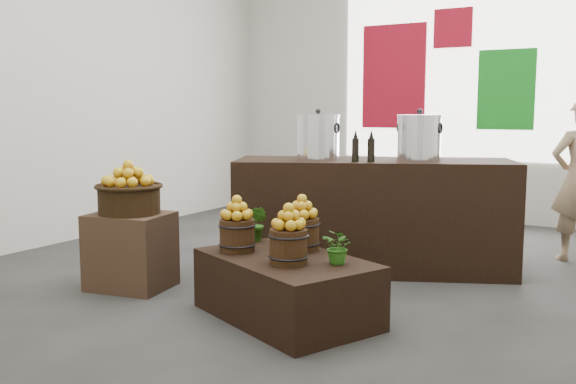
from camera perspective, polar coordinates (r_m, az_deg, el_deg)
The scene contains 22 objects.
ground at distance 5.80m, azimuth 1.97°, elevation -7.21°, with size 7.00×7.00×0.00m, color #393836.
back_wall at distance 8.86m, azimuth 13.14°, elevation 10.70°, with size 6.00×0.04×4.00m, color #BCB8AE.
back_opening at distance 8.75m, azimuth 15.01°, elevation 10.68°, with size 3.20×0.02×2.40m, color white.
deco_red_left at distance 9.03m, azimuth 9.38°, elevation 10.09°, with size 0.90×0.04×1.40m, color maroon.
deco_green_right at distance 8.59m, azimuth 18.82°, elevation 8.61°, with size 0.70×0.04×1.00m, color #137F1B.
deco_red_upper at distance 8.82m, azimuth 14.46°, elevation 13.94°, with size 0.50×0.04×0.50m, color maroon.
crate at distance 5.42m, azimuth -13.79°, elevation -5.10°, with size 0.62×0.51×0.62m, color #4D3724.
wicker_basket at distance 5.35m, azimuth -13.93°, elevation -0.68°, with size 0.49×0.49×0.22m, color black.
apples_in_basket at distance 5.32m, azimuth -14.01°, elevation 1.62°, with size 0.39×0.39×0.21m, color #940F04, non-canonical shape.
display_table at distance 4.53m, azimuth -0.18°, elevation -8.52°, with size 1.27×0.78×0.44m, color black.
apple_bucket_front_left at distance 4.65m, azimuth -4.54°, elevation -3.86°, with size 0.25×0.25×0.23m, color #3A260F.
apples_in_bucket_front_left at distance 4.62m, azimuth -4.57°, elevation -1.40°, with size 0.19×0.19×0.17m, color #940F04, non-canonical shape.
apple_bucket_front_right at distance 4.27m, azimuth 0.05°, elevation -4.88°, with size 0.25×0.25×0.23m, color #3A260F.
apples_in_bucket_front_right at distance 4.23m, azimuth 0.05°, elevation -2.20°, with size 0.19×0.19×0.17m, color #940F04, non-canonical shape.
apple_bucket_rear at distance 4.69m, azimuth 1.24°, elevation -3.75°, with size 0.25×0.25×0.23m, color #3A260F.
apples_in_bucket_rear at distance 4.65m, azimuth 1.25°, elevation -1.31°, with size 0.19×0.19×0.17m, color #940F04, non-canonical shape.
herb_garnish_right at distance 4.28m, azimuth 4.54°, elevation -4.86°, with size 0.21×0.18×0.24m, color #245D13.
herb_garnish_left at distance 4.99m, azimuth -2.73°, elevation -2.84°, with size 0.15×0.12×0.28m, color #245D13.
counter at distance 5.87m, azimuth 7.57°, elevation -2.06°, with size 2.47×0.78×1.01m, color black.
stock_pot_left at distance 5.80m, azimuth 2.69°, elevation 4.80°, with size 0.38×0.38×0.38m, color silver.
stock_pot_center at distance 5.82m, azimuth 11.57°, elevation 4.66°, with size 0.38×0.38×0.38m, color silver.
oil_cruets at distance 5.55m, azimuth 7.75°, elevation 4.10°, with size 0.18×0.07×0.28m, color black, non-canonical shape.
Camera 1 is at (2.68, -4.93, 1.46)m, focal length 40.00 mm.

